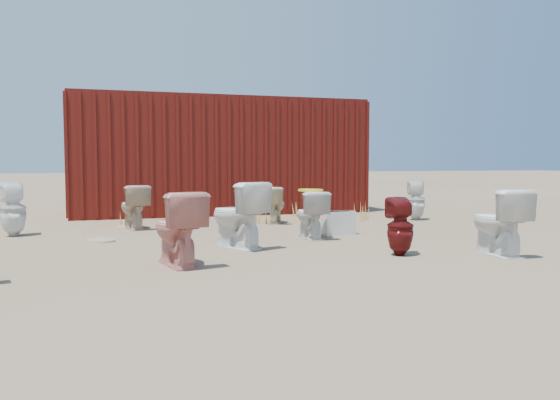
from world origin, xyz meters
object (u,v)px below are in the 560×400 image
object	(u,v)px
toilet_back_beige_left	(133,207)
toilet_front_pink	(177,228)
toilet_front_maroon	(400,227)
toilet_front_c	(237,215)
shipping_container	(218,156)
toilet_front_e	(498,222)
toilet_back_yellowlid	(310,215)
loose_tank	(338,223)
toilet_back_e	(416,200)
toilet_back_beige_right	(275,205)
toilet_back_a	(13,209)

from	to	relation	value
toilet_back_beige_left	toilet_front_pink	bearing A→B (deg)	82.35
toilet_front_pink	toilet_front_maroon	xyz separation A→B (m)	(2.52, -0.14, -0.05)
toilet_front_pink	toilet_front_c	world-z (taller)	toilet_front_c
shipping_container	toilet_front_maroon	bearing A→B (deg)	-81.48
toilet_front_c	toilet_front_e	size ratio (longest dim) A/B	1.08
toilet_front_maroon	toilet_back_yellowlid	distance (m)	1.69
toilet_front_e	loose_tank	bearing A→B (deg)	-61.37
toilet_front_pink	toilet_back_e	distance (m)	5.73
toilet_back_beige_right	toilet_back_yellowlid	size ratio (longest dim) A/B	0.97
toilet_back_a	toilet_front_maroon	bearing A→B (deg)	127.18
toilet_front_e	toilet_back_beige_right	size ratio (longest dim) A/B	1.19
toilet_front_pink	loose_tank	distance (m)	3.08
toilet_back_beige_left	toilet_front_maroon	bearing A→B (deg)	116.08
toilet_front_c	toilet_back_beige_left	world-z (taller)	toilet_front_c
toilet_back_a	toilet_back_beige_right	size ratio (longest dim) A/B	1.22
toilet_front_pink	loose_tank	size ratio (longest dim) A/B	1.55
toilet_back_a	toilet_front_e	bearing A→B (deg)	130.35
toilet_front_pink	toilet_front_e	size ratio (longest dim) A/B	1.01
toilet_front_maroon	toilet_back_e	distance (m)	4.01
toilet_front_e	toilet_back_e	bearing A→B (deg)	-104.80
shipping_container	loose_tank	xyz separation A→B (m)	(0.97, -4.40, -1.02)
toilet_back_beige_right	toilet_back_e	size ratio (longest dim) A/B	0.88
toilet_back_a	loose_tank	distance (m)	4.74
toilet_front_maroon	toilet_back_beige_left	bearing A→B (deg)	-39.68
toilet_back_yellowlid	toilet_back_e	bearing A→B (deg)	-147.10
shipping_container	toilet_front_e	size ratio (longest dim) A/B	7.76
toilet_front_pink	toilet_back_yellowlid	distance (m)	2.50
toilet_front_maroon	loose_tank	xyz separation A→B (m)	(0.03, 1.86, -0.16)
shipping_container	toilet_front_pink	distance (m)	6.37
toilet_front_c	toilet_back_yellowlid	world-z (taller)	toilet_front_c
toilet_front_e	toilet_back_a	size ratio (longest dim) A/B	0.98
toilet_front_pink	toilet_back_beige_right	size ratio (longest dim) A/B	1.20
shipping_container	toilet_back_beige_left	xyz separation A→B (m)	(-1.90, -2.76, -0.85)
toilet_front_c	loose_tank	size ratio (longest dim) A/B	1.66
loose_tank	toilet_back_a	bearing A→B (deg)	155.26
toilet_front_maroon	toilet_back_a	bearing A→B (deg)	-23.28
toilet_back_a	toilet_back_e	distance (m)	6.77
toilet_front_c	toilet_back_yellowlid	distance (m)	1.29
toilet_front_e	toilet_front_pink	bearing A→B (deg)	-4.59
toilet_front_maroon	toilet_back_beige_left	world-z (taller)	toilet_back_beige_left
toilet_front_e	loose_tank	distance (m)	2.42
toilet_back_beige_left	toilet_back_yellowlid	size ratio (longest dim) A/B	1.06
toilet_front_maroon	toilet_front_e	world-z (taller)	toilet_front_e
toilet_back_yellowlid	toilet_back_e	distance (m)	3.23
toilet_front_c	toilet_front_maroon	distance (m)	1.99
toilet_front_c	toilet_back_beige_right	world-z (taller)	toilet_front_c
toilet_front_c	toilet_front_maroon	size ratio (longest dim) A/B	1.24
toilet_back_e	loose_tank	xyz separation A→B (m)	(-2.20, -1.48, -0.19)
toilet_back_yellowlid	loose_tank	world-z (taller)	toilet_back_yellowlid
toilet_back_beige_right	toilet_back_yellowlid	world-z (taller)	toilet_back_yellowlid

